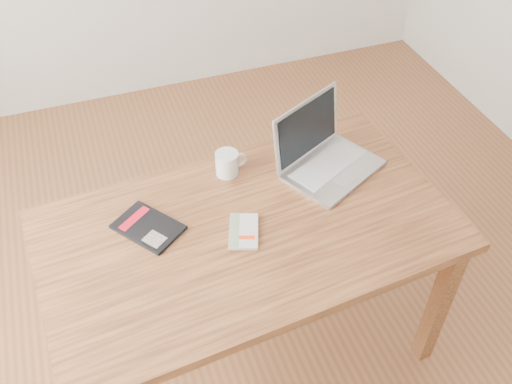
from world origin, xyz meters
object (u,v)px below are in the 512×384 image
object	(u,v)px
coffee_mug	(228,163)
desk	(249,244)
black_guidebook	(148,227)
white_guidebook	(244,231)
laptop	(324,155)

from	to	relation	value
coffee_mug	desk	bearing A→B (deg)	-98.96
desk	black_guidebook	bearing A→B (deg)	156.19
desk	white_guidebook	world-z (taller)	white_guidebook
white_guidebook	black_guidebook	bearing A→B (deg)	176.85
desk	white_guidebook	distance (m)	0.10
desk	coffee_mug	bearing A→B (deg)	81.15
laptop	white_guidebook	bearing A→B (deg)	-176.74
white_guidebook	laptop	world-z (taller)	laptop
black_guidebook	coffee_mug	distance (m)	0.40
desk	black_guidebook	distance (m)	0.36
desk	white_guidebook	bearing A→B (deg)	-147.63
laptop	coffee_mug	world-z (taller)	laptop
black_guidebook	desk	bearing A→B (deg)	-55.31
white_guidebook	laptop	xyz separation A→B (m)	(0.40, 0.23, 0.05)
white_guidebook	black_guidebook	distance (m)	0.33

